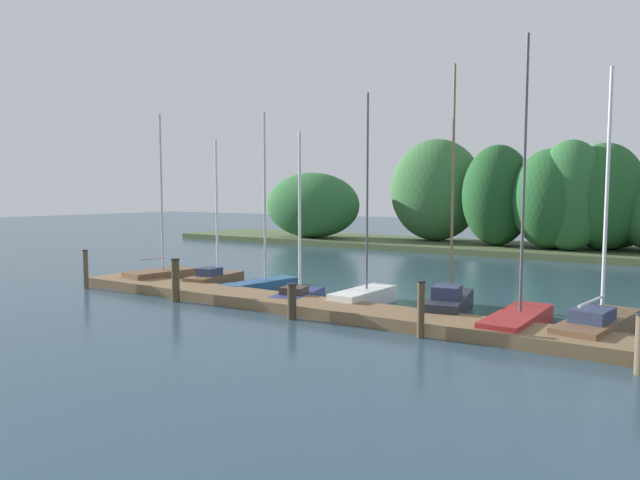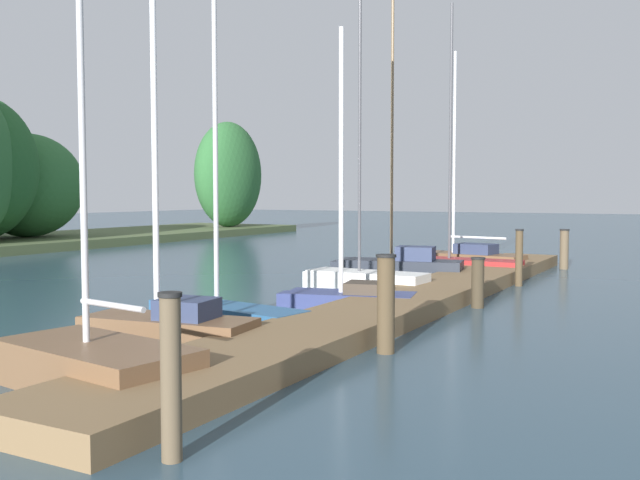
% 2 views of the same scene
% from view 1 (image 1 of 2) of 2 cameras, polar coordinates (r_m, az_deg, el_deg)
% --- Properties ---
extents(dock_pier, '(21.09, 1.80, 0.35)m').
position_cam_1_polar(dock_pier, '(18.31, -0.97, -6.67)').
color(dock_pier, brown).
rests_on(dock_pier, ground).
extents(far_shore, '(51.96, 8.03, 7.58)m').
position_cam_1_polar(far_shore, '(38.14, 20.17, 3.32)').
color(far_shore, '#4C5B38').
rests_on(far_shore, ground).
extents(sailboat_0, '(1.72, 3.02, 7.03)m').
position_cam_1_polar(sailboat_0, '(24.85, -15.56, -3.38)').
color(sailboat_0, brown).
rests_on(sailboat_0, ground).
extents(sailboat_1, '(1.35, 3.08, 5.94)m').
position_cam_1_polar(sailboat_1, '(23.72, -10.39, -3.64)').
color(sailboat_1, brown).
rests_on(sailboat_1, ground).
extents(sailboat_2, '(1.46, 3.65, 6.91)m').
position_cam_1_polar(sailboat_2, '(22.67, -5.66, -4.08)').
color(sailboat_2, '#285684').
rests_on(sailboat_2, ground).
extents(sailboat_3, '(1.65, 3.01, 5.90)m').
position_cam_1_polar(sailboat_3, '(20.02, -2.16, -5.21)').
color(sailboat_3, navy).
rests_on(sailboat_3, ground).
extents(sailboat_4, '(1.07, 3.18, 7.10)m').
position_cam_1_polar(sailboat_4, '(19.41, 4.56, -5.52)').
color(sailboat_4, white).
rests_on(sailboat_4, ground).
extents(sailboat_5, '(1.70, 3.76, 7.75)m').
position_cam_1_polar(sailboat_5, '(18.46, 12.85, -5.94)').
color(sailboat_5, '#232833').
rests_on(sailboat_5, ground).
extents(sailboat_6, '(1.16, 4.05, 8.11)m').
position_cam_1_polar(sailboat_6, '(16.99, 19.29, -7.28)').
color(sailboat_6, maroon).
rests_on(sailboat_6, ground).
extents(sailboat_7, '(1.76, 4.49, 7.08)m').
position_cam_1_polar(sailboat_7, '(17.06, 26.17, -7.36)').
color(sailboat_7, brown).
rests_on(sailboat_7, ground).
extents(mooring_piling_0, '(0.22, 0.22, 1.55)m').
position_cam_1_polar(mooring_piling_0, '(24.43, -22.41, -2.71)').
color(mooring_piling_0, brown).
rests_on(mooring_piling_0, ground).
extents(mooring_piling_1, '(0.31, 0.31, 1.52)m').
position_cam_1_polar(mooring_piling_1, '(20.51, -14.26, -3.91)').
color(mooring_piling_1, '#4C3D28').
rests_on(mooring_piling_1, ground).
extents(mooring_piling_2, '(0.31, 0.31, 1.08)m').
position_cam_1_polar(mooring_piling_2, '(17.23, -2.83, -6.14)').
color(mooring_piling_2, '#3D3323').
rests_on(mooring_piling_2, ground).
extents(mooring_piling_3, '(0.22, 0.22, 1.51)m').
position_cam_1_polar(mooring_piling_3, '(15.23, 10.06, -6.84)').
color(mooring_piling_3, '#4C3D28').
rests_on(mooring_piling_3, ground).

